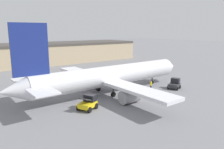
{
  "coord_description": "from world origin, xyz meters",
  "views": [
    {
      "loc": [
        -23.5,
        -31.41,
        11.48
      ],
      "look_at": [
        0.0,
        0.0,
        3.42
      ],
      "focal_mm": 35.0,
      "sensor_mm": 36.0,
      "label": 1
    }
  ],
  "objects_px": {
    "baggage_tug": "(175,84)",
    "belt_loader_truck": "(88,103)",
    "airplane": "(107,76)",
    "ground_crew_worker": "(151,85)"
  },
  "relations": [
    {
      "from": "baggage_tug",
      "to": "belt_loader_truck",
      "type": "xyz_separation_m",
      "value": [
        -19.67,
        0.3,
        0.09
      ]
    },
    {
      "from": "airplane",
      "to": "belt_loader_truck",
      "type": "height_order",
      "value": "airplane"
    },
    {
      "from": "airplane",
      "to": "baggage_tug",
      "type": "height_order",
      "value": "airplane"
    },
    {
      "from": "ground_crew_worker",
      "to": "baggage_tug",
      "type": "height_order",
      "value": "baggage_tug"
    },
    {
      "from": "airplane",
      "to": "belt_loader_truck",
      "type": "xyz_separation_m",
      "value": [
        -7.0,
        -4.9,
        -2.19
      ]
    },
    {
      "from": "baggage_tug",
      "to": "belt_loader_truck",
      "type": "distance_m",
      "value": 19.67
    },
    {
      "from": "airplane",
      "to": "ground_crew_worker",
      "type": "height_order",
      "value": "airplane"
    },
    {
      "from": "airplane",
      "to": "baggage_tug",
      "type": "distance_m",
      "value": 13.89
    },
    {
      "from": "ground_crew_worker",
      "to": "belt_loader_truck",
      "type": "height_order",
      "value": "belt_loader_truck"
    },
    {
      "from": "ground_crew_worker",
      "to": "baggage_tug",
      "type": "distance_m",
      "value": 4.91
    }
  ]
}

